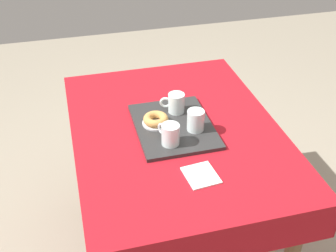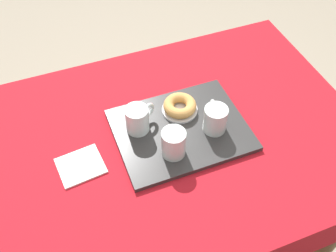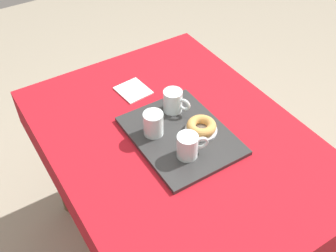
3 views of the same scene
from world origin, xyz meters
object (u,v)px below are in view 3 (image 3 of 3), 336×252
object	(u,v)px
tea_mug_right	(188,146)
tea_mug_left	(173,102)
water_glass_near	(153,124)
sugar_donut_left	(201,126)
donut_plate_left	(201,130)
paper_napkin	(133,90)
dining_table	(177,159)
serving_tray	(181,135)

from	to	relation	value
tea_mug_right	tea_mug_left	bearing A→B (deg)	-20.90
water_glass_near	sugar_donut_left	size ratio (longest dim) A/B	0.84
water_glass_near	sugar_donut_left	xyz separation A→B (m)	(-0.08, -0.15, -0.02)
donut_plate_left	sugar_donut_left	size ratio (longest dim) A/B	1.10
tea_mug_left	donut_plate_left	world-z (taller)	tea_mug_left
tea_mug_left	paper_napkin	xyz separation A→B (m)	(0.21, 0.07, -0.06)
dining_table	water_glass_near	size ratio (longest dim) A/B	12.97
dining_table	water_glass_near	bearing A→B (deg)	55.09
water_glass_near	tea_mug_left	bearing A→B (deg)	-61.97
donut_plate_left	sugar_donut_left	bearing A→B (deg)	0.00
serving_tray	donut_plate_left	distance (m)	0.08
tea_mug_right	donut_plate_left	xyz separation A→B (m)	(0.07, -0.11, -0.04)
serving_tray	tea_mug_left	bearing A→B (deg)	-21.10
dining_table	paper_napkin	xyz separation A→B (m)	(0.33, 0.01, 0.13)
water_glass_near	dining_table	bearing A→B (deg)	-124.91
dining_table	serving_tray	size ratio (longest dim) A/B	2.85
tea_mug_right	donut_plate_left	size ratio (longest dim) A/B	0.93
paper_napkin	sugar_donut_left	bearing A→B (deg)	-165.98
tea_mug_left	paper_napkin	bearing A→B (deg)	17.68
tea_mug_left	sugar_donut_left	distance (m)	0.16
serving_tray	tea_mug_right	distance (m)	0.12
dining_table	tea_mug_left	world-z (taller)	tea_mug_left
tea_mug_right	sugar_donut_left	world-z (taller)	tea_mug_right
tea_mug_left	water_glass_near	bearing A→B (deg)	118.03
donut_plate_left	paper_napkin	xyz separation A→B (m)	(0.36, 0.09, -0.02)
dining_table	serving_tray	xyz separation A→B (m)	(-0.01, -0.01, 0.13)
paper_napkin	tea_mug_left	bearing A→B (deg)	-162.32
serving_tray	sugar_donut_left	world-z (taller)	sugar_donut_left
sugar_donut_left	tea_mug_left	bearing A→B (deg)	8.90
paper_napkin	donut_plate_left	bearing A→B (deg)	-165.98
paper_napkin	water_glass_near	bearing A→B (deg)	166.92
tea_mug_right	sugar_donut_left	size ratio (longest dim) A/B	1.02
tea_mug_left	water_glass_near	distance (m)	0.15
tea_mug_right	sugar_donut_left	distance (m)	0.13
tea_mug_right	sugar_donut_left	xyz separation A→B (m)	(0.07, -0.11, -0.02)
water_glass_near	donut_plate_left	distance (m)	0.18
water_glass_near	paper_napkin	size ratio (longest dim) A/B	0.69
tea_mug_left	water_glass_near	world-z (taller)	water_glass_near
dining_table	tea_mug_left	xyz separation A→B (m)	(0.12, -0.06, 0.18)
tea_mug_right	donut_plate_left	world-z (taller)	tea_mug_right
dining_table	water_glass_near	distance (m)	0.20
tea_mug_left	water_glass_near	size ratio (longest dim) A/B	1.17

